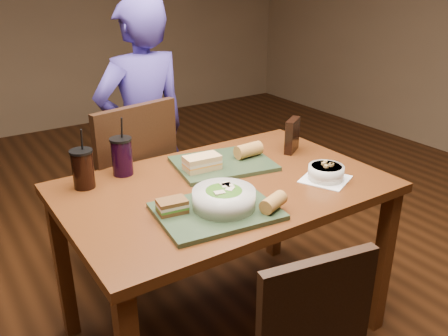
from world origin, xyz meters
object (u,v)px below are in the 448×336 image
(chair_far, at_px, (132,187))
(diner, at_px, (144,134))
(baguette_near, at_px, (273,202))
(cup_cola, at_px, (83,169))
(sandwich_near, at_px, (172,206))
(dining_table, at_px, (224,203))
(soup_bowl, at_px, (326,172))
(tray_near, at_px, (216,211))
(sandwich_far, at_px, (202,162))
(baguette_far, at_px, (248,150))
(salad_bowl, at_px, (224,197))
(tray_far, at_px, (223,164))
(cup_berry, at_px, (122,156))
(chip_bag, at_px, (292,135))

(chair_far, height_order, diner, diner)
(baguette_near, height_order, cup_cola, cup_cola)
(sandwich_near, relative_size, baguette_near, 1.02)
(dining_table, distance_m, soup_bowl, 0.44)
(tray_near, xyz_separation_m, sandwich_far, (0.15, 0.34, 0.04))
(sandwich_near, xyz_separation_m, baguette_far, (0.54, 0.28, 0.01))
(chair_far, relative_size, tray_near, 2.37)
(tray_near, bearing_deg, soup_bowl, -0.21)
(dining_table, xyz_separation_m, tray_near, (-0.16, -0.20, 0.10))
(chair_far, xyz_separation_m, salad_bowl, (0.04, -0.78, 0.25))
(chair_far, distance_m, sandwich_near, 0.76)
(tray_far, distance_m, sandwich_near, 0.51)
(tray_far, relative_size, baguette_far, 3.30)
(baguette_far, distance_m, cup_berry, 0.57)
(tray_near, bearing_deg, sandwich_far, 66.81)
(diner, xyz_separation_m, sandwich_far, (-0.03, -0.67, 0.07))
(chair_far, xyz_separation_m, sandwich_far, (0.15, -0.43, 0.25))
(salad_bowl, bearing_deg, soup_bowl, 0.01)
(sandwich_near, bearing_deg, sandwich_far, 43.65)
(soup_bowl, distance_m, baguette_near, 0.39)
(tray_far, distance_m, baguette_near, 0.49)
(tray_near, distance_m, baguette_near, 0.21)
(chair_far, height_order, salad_bowl, chair_far)
(cup_cola, bearing_deg, tray_near, -56.14)
(soup_bowl, relative_size, cup_berry, 0.94)
(salad_bowl, height_order, sandwich_far, salad_bowl)
(sandwich_near, xyz_separation_m, cup_cola, (-0.18, 0.41, 0.04))
(cup_cola, distance_m, chip_bag, 0.97)
(diner, distance_m, cup_berry, 0.60)
(diner, distance_m, tray_near, 1.03)
(tray_near, relative_size, baguette_far, 3.30)
(baguette_near, bearing_deg, tray_far, 78.27)
(dining_table, distance_m, tray_far, 0.22)
(tray_far, bearing_deg, baguette_near, -101.73)
(salad_bowl, bearing_deg, sandwich_near, 158.58)
(chair_far, bearing_deg, cup_berry, -117.38)
(salad_bowl, xyz_separation_m, cup_cola, (-0.35, 0.48, 0.02))
(soup_bowl, xyz_separation_m, chip_bag, (0.10, 0.33, 0.05))
(chip_bag, bearing_deg, salad_bowl, 175.89)
(diner, relative_size, sandwich_near, 13.13)
(tray_far, xyz_separation_m, sandwich_far, (-0.12, -0.02, 0.04))
(chair_far, xyz_separation_m, tray_far, (0.28, -0.41, 0.21))
(tray_near, relative_size, baguette_near, 3.85)
(chip_bag, bearing_deg, sandwich_far, 145.98)
(sandwich_near, relative_size, baguette_far, 0.87)
(tray_far, bearing_deg, diner, 97.90)
(sandwich_near, height_order, baguette_near, baguette_near)
(tray_near, distance_m, sandwich_near, 0.16)
(soup_bowl, relative_size, chip_bag, 1.48)
(chair_far, distance_m, sandwich_far, 0.52)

